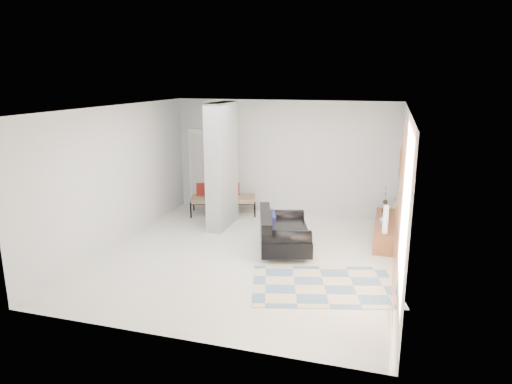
% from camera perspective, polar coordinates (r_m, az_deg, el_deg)
% --- Properties ---
extents(floor, '(6.00, 6.00, 0.00)m').
position_cam_1_polar(floor, '(8.85, -1.05, -7.93)').
color(floor, white).
rests_on(floor, ground).
extents(ceiling, '(6.00, 6.00, 0.00)m').
position_cam_1_polar(ceiling, '(8.22, -1.14, 10.46)').
color(ceiling, white).
rests_on(ceiling, wall_back).
extents(wall_back, '(6.00, 0.00, 6.00)m').
position_cam_1_polar(wall_back, '(11.27, 3.50, 4.29)').
color(wall_back, silver).
rests_on(wall_back, ground).
extents(wall_front, '(6.00, 0.00, 6.00)m').
position_cam_1_polar(wall_front, '(5.75, -10.15, -5.71)').
color(wall_front, silver).
rests_on(wall_front, ground).
extents(wall_left, '(0.00, 6.00, 6.00)m').
position_cam_1_polar(wall_left, '(9.60, -16.96, 1.94)').
color(wall_left, silver).
rests_on(wall_left, ground).
extents(wall_right, '(0.00, 6.00, 6.00)m').
position_cam_1_polar(wall_right, '(8.06, 17.89, -0.40)').
color(wall_right, silver).
rests_on(wall_right, ground).
extents(partition_column, '(0.35, 1.20, 2.80)m').
position_cam_1_polar(partition_column, '(10.26, -4.28, 3.29)').
color(partition_column, '#9DA2A4').
rests_on(partition_column, floor).
extents(hallway_door, '(0.85, 0.06, 2.04)m').
position_cam_1_polar(hallway_door, '(11.94, -6.45, 2.93)').
color(hallway_door, white).
rests_on(hallway_door, floor).
extents(curtain, '(0.00, 2.55, 2.55)m').
position_cam_1_polar(curtain, '(6.93, 17.42, -2.26)').
color(curtain, orange).
rests_on(curtain, wall_right).
extents(wall_art, '(0.04, 0.45, 0.55)m').
position_cam_1_polar(wall_art, '(9.67, 17.66, 3.49)').
color(wall_art, '#361F0E').
rests_on(wall_art, wall_right).
extents(media_console, '(0.45, 2.03, 0.80)m').
position_cam_1_polar(media_console, '(10.03, 15.90, -4.57)').
color(media_console, brown).
rests_on(media_console, floor).
extents(loveseat, '(1.36, 1.80, 0.76)m').
position_cam_1_polar(loveseat, '(9.05, 3.16, -5.06)').
color(loveseat, silver).
rests_on(loveseat, floor).
extents(daybed, '(1.71, 1.11, 0.77)m').
position_cam_1_polar(daybed, '(11.39, -4.23, -0.66)').
color(daybed, black).
rests_on(daybed, floor).
extents(area_rug, '(2.65, 2.10, 0.01)m').
position_cam_1_polar(area_rug, '(7.73, 8.50, -11.49)').
color(area_rug, beige).
rests_on(area_rug, floor).
extents(cylinder_lamp, '(0.10, 0.10, 0.55)m').
position_cam_1_polar(cylinder_lamp, '(9.14, 15.89, -3.30)').
color(cylinder_lamp, white).
rests_on(cylinder_lamp, media_console).
extents(bronze_figurine, '(0.15, 0.15, 0.27)m').
position_cam_1_polar(bronze_figurine, '(10.59, 15.81, -1.67)').
color(bronze_figurine, black).
rests_on(bronze_figurine, media_console).
extents(vase, '(0.18, 0.18, 0.18)m').
position_cam_1_polar(vase, '(9.79, 15.70, -3.24)').
color(vase, white).
rests_on(vase, media_console).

